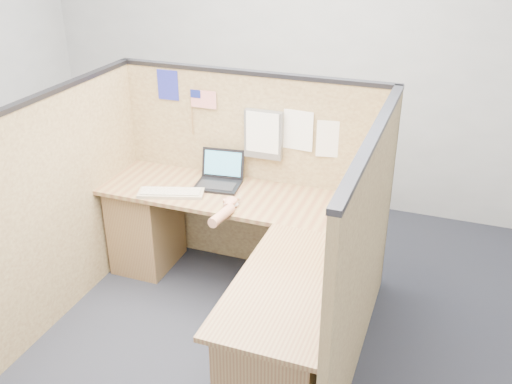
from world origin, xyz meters
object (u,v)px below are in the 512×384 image
at_px(l_desk, 240,269).
at_px(laptop, 221,176).
at_px(keyboard, 171,193).
at_px(mouse, 231,204).

bearing_deg(l_desk, laptop, 124.00).
bearing_deg(keyboard, mouse, -20.78).
relative_size(laptop, keyboard, 0.71).
bearing_deg(mouse, laptop, 123.61).
height_order(l_desk, laptop, laptop).
bearing_deg(laptop, mouse, -63.18).
bearing_deg(mouse, keyboard, 177.06).
bearing_deg(laptop, keyboard, -137.85).
distance_m(keyboard, mouse, 0.47).
height_order(l_desk, mouse, mouse).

